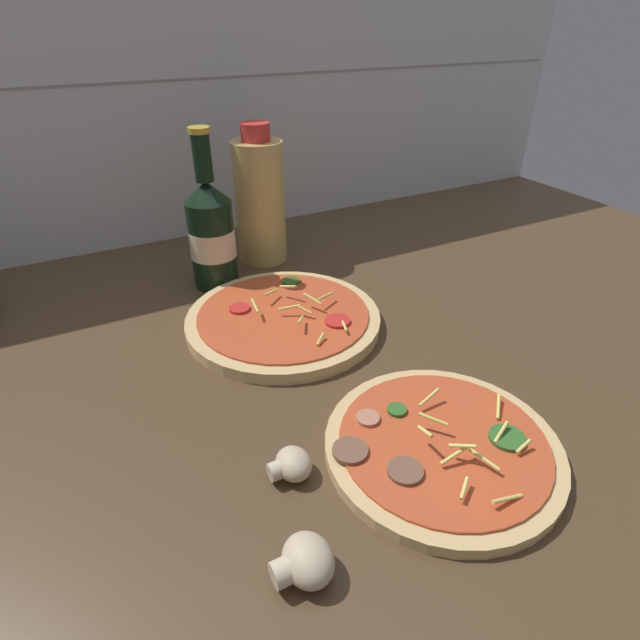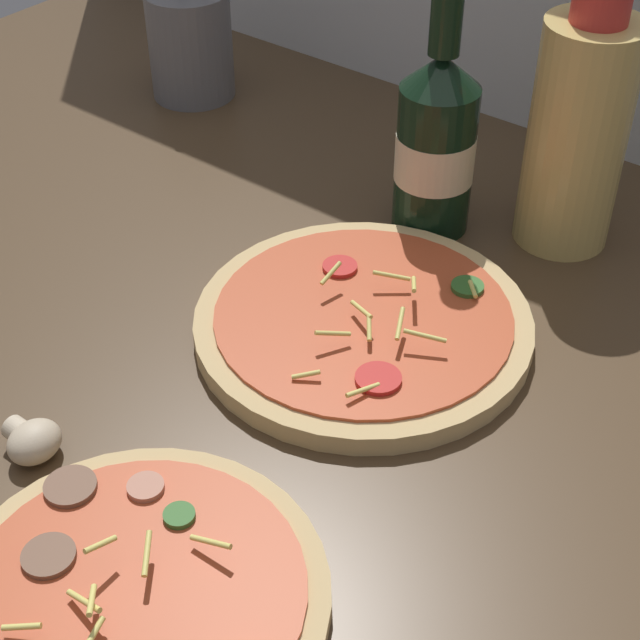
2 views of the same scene
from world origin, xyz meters
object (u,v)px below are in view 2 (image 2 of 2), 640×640
object	(u,v)px
beer_bottle	(436,141)
pizza_near	(135,597)
utensil_crock	(191,43)
pizza_far	(363,323)
oil_bottle	(578,132)
mushroom_right	(32,441)

from	to	relation	value
beer_bottle	pizza_near	bearing A→B (deg)	-79.20
pizza_near	utensil_crock	xyz separation A→B (cm)	(-43.93, 51.08, 5.23)
pizza_far	pizza_near	bearing A→B (deg)	-81.62
oil_bottle	pizza_near	bearing A→B (deg)	-91.87
pizza_near	mushroom_right	world-z (taller)	pizza_near
pizza_far	utensil_crock	size ratio (longest dim) A/B	1.40
pizza_near	pizza_far	distance (cm)	29.07
oil_bottle	mushroom_right	xyz separation A→B (cm)	(-16.01, -46.53, -9.07)
utensil_crock	oil_bottle	bearing A→B (deg)	-0.44
pizza_far	beer_bottle	world-z (taller)	beer_bottle
utensil_crock	pizza_far	bearing A→B (deg)	-29.36
beer_bottle	oil_bottle	bearing A→B (deg)	28.78
pizza_far	beer_bottle	size ratio (longest dim) A/B	1.12
beer_bottle	utensil_crock	xyz separation A→B (cm)	(-35.32, 5.98, -2.60)
pizza_near	mushroom_right	distance (cm)	14.97
pizza_near	utensil_crock	bearing A→B (deg)	130.69
beer_bottle	utensil_crock	bearing A→B (deg)	170.39
utensil_crock	mushroom_right	bearing A→B (deg)	-57.75
mushroom_right	utensil_crock	xyz separation A→B (cm)	(-29.57, 46.87, 4.65)
mushroom_right	pizza_far	bearing A→B (deg)	67.60
pizza_near	utensil_crock	world-z (taller)	utensil_crock
pizza_far	oil_bottle	bearing A→B (deg)	75.00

